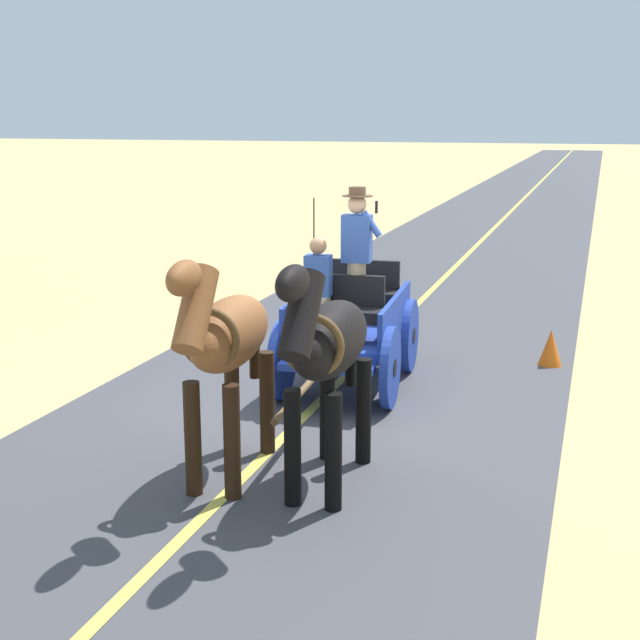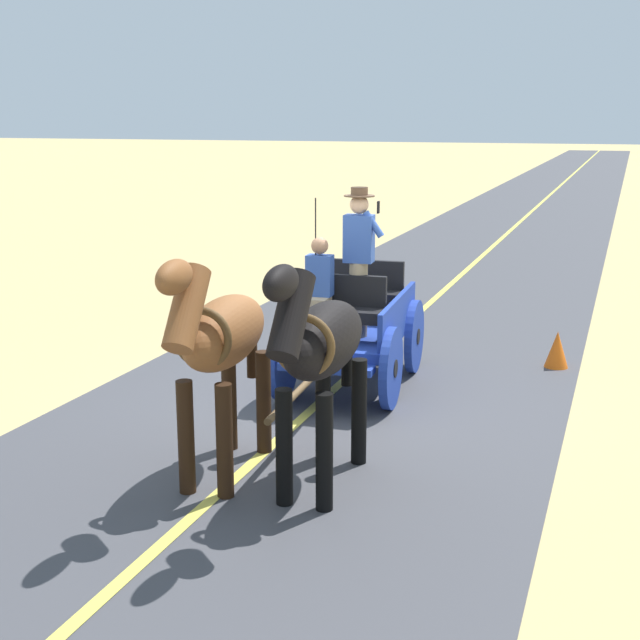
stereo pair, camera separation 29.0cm
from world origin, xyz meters
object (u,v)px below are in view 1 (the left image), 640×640
Objects in this scene: horse_drawn_carriage at (348,323)px; horse_off_side at (226,340)px; horse_near_side at (327,347)px; traffic_cone at (551,348)px.

horse_off_side is at bearing 84.81° from horse_drawn_carriage.
horse_drawn_carriage is 2.04× the size of horse_near_side.
horse_off_side is at bearing 61.16° from traffic_cone.
horse_off_side is (0.28, 3.05, 0.51)m from horse_drawn_carriage.
traffic_cone is at bearing -143.76° from horse_drawn_carriage.
horse_near_side is at bearing 70.25° from traffic_cone.
horse_drawn_carriage is at bearing 36.24° from traffic_cone.
horse_near_side is (-0.66, 2.99, 0.51)m from horse_drawn_carriage.
horse_near_side is at bearing -176.30° from horse_off_side.
horse_near_side is at bearing 102.44° from horse_drawn_carriage.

